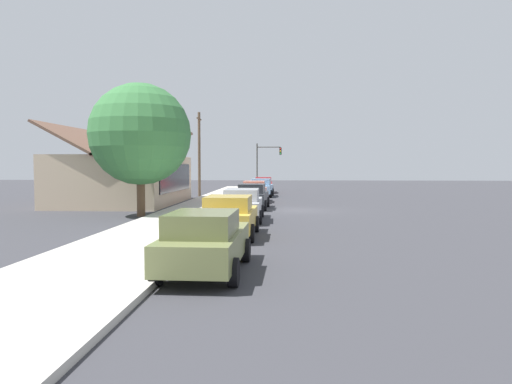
{
  "coord_description": "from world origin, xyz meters",
  "views": [
    {
      "loc": [
        -28.67,
        0.66,
        2.71
      ],
      "look_at": [
        -0.66,
        2.3,
        1.16
      ],
      "focal_mm": 33.06,
      "sensor_mm": 36.0,
      "label": 1
    }
  ],
  "objects_px": {
    "traffic_light_main": "(267,159)",
    "car_charcoal": "(253,196)",
    "car_mustard": "(229,216)",
    "car_cherry": "(264,185)",
    "car_skyblue": "(261,187)",
    "fire_hydrant_red": "(163,241)",
    "car_coral": "(254,191)",
    "car_silver": "(242,204)",
    "car_olive": "(205,241)",
    "utility_pole_wooden": "(199,152)",
    "shade_tree": "(140,134)"
  },
  "relations": [
    {
      "from": "car_mustard",
      "to": "car_coral",
      "type": "xyz_separation_m",
      "value": [
        17.6,
        0.13,
        -0.0
      ]
    },
    {
      "from": "car_silver",
      "to": "car_cherry",
      "type": "height_order",
      "value": "same"
    },
    {
      "from": "car_silver",
      "to": "utility_pole_wooden",
      "type": "distance_m",
      "value": 19.8
    },
    {
      "from": "car_coral",
      "to": "car_cherry",
      "type": "distance_m",
      "value": 12.01
    },
    {
      "from": "car_olive",
      "to": "car_skyblue",
      "type": "relative_size",
      "value": 1.02
    },
    {
      "from": "traffic_light_main",
      "to": "car_charcoal",
      "type": "bearing_deg",
      "value": 179.83
    },
    {
      "from": "car_cherry",
      "to": "traffic_light_main",
      "type": "relative_size",
      "value": 0.91
    },
    {
      "from": "car_coral",
      "to": "car_charcoal",
      "type": "bearing_deg",
      "value": -178.39
    },
    {
      "from": "car_charcoal",
      "to": "car_cherry",
      "type": "distance_m",
      "value": 17.76
    },
    {
      "from": "car_olive",
      "to": "shade_tree",
      "type": "bearing_deg",
      "value": 24.51
    },
    {
      "from": "car_coral",
      "to": "fire_hydrant_red",
      "type": "height_order",
      "value": "car_coral"
    },
    {
      "from": "car_charcoal",
      "to": "car_mustard",
      "type": "bearing_deg",
      "value": -178.74
    },
    {
      "from": "car_skyblue",
      "to": "fire_hydrant_red",
      "type": "xyz_separation_m",
      "value": [
        -27.79,
        1.59,
        -0.32
      ]
    },
    {
      "from": "car_olive",
      "to": "traffic_light_main",
      "type": "bearing_deg",
      "value": 1.01
    },
    {
      "from": "car_cherry",
      "to": "utility_pole_wooden",
      "type": "distance_m",
      "value": 8.38
    },
    {
      "from": "car_coral",
      "to": "shade_tree",
      "type": "relative_size",
      "value": 0.63
    },
    {
      "from": "car_silver",
      "to": "traffic_light_main",
      "type": "xyz_separation_m",
      "value": [
        29.21,
        -0.14,
        2.67
      ]
    },
    {
      "from": "utility_pole_wooden",
      "to": "car_cherry",
      "type": "bearing_deg",
      "value": -45.39
    },
    {
      "from": "car_coral",
      "to": "traffic_light_main",
      "type": "relative_size",
      "value": 0.86
    },
    {
      "from": "car_mustard",
      "to": "fire_hydrant_red",
      "type": "bearing_deg",
      "value": 160.49
    },
    {
      "from": "car_coral",
      "to": "car_olive",
      "type": "bearing_deg",
      "value": 179.81
    },
    {
      "from": "car_mustard",
      "to": "traffic_light_main",
      "type": "relative_size",
      "value": 0.83
    },
    {
      "from": "car_silver",
      "to": "car_skyblue",
      "type": "bearing_deg",
      "value": -1.07
    },
    {
      "from": "utility_pole_wooden",
      "to": "fire_hydrant_red",
      "type": "xyz_separation_m",
      "value": [
        -28.27,
        -4.0,
        -3.43
      ]
    },
    {
      "from": "car_olive",
      "to": "car_charcoal",
      "type": "relative_size",
      "value": 1.01
    },
    {
      "from": "shade_tree",
      "to": "fire_hydrant_red",
      "type": "bearing_deg",
      "value": -159.86
    },
    {
      "from": "car_coral",
      "to": "traffic_light_main",
      "type": "xyz_separation_m",
      "value": [
        16.99,
        -0.3,
        2.68
      ]
    },
    {
      "from": "car_mustard",
      "to": "car_charcoal",
      "type": "distance_m",
      "value": 11.84
    },
    {
      "from": "car_cherry",
      "to": "utility_pole_wooden",
      "type": "xyz_separation_m",
      "value": [
        -5.46,
        5.54,
        3.11
      ]
    },
    {
      "from": "car_charcoal",
      "to": "shade_tree",
      "type": "distance_m",
      "value": 8.25
    },
    {
      "from": "fire_hydrant_red",
      "to": "car_mustard",
      "type": "bearing_deg",
      "value": -19.84
    },
    {
      "from": "car_mustard",
      "to": "car_cherry",
      "type": "height_order",
      "value": "same"
    },
    {
      "from": "shade_tree",
      "to": "car_coral",
      "type": "bearing_deg",
      "value": -27.43
    },
    {
      "from": "car_cherry",
      "to": "car_skyblue",
      "type": "bearing_deg",
      "value": 179.23
    },
    {
      "from": "car_skyblue",
      "to": "car_coral",
      "type": "bearing_deg",
      "value": 179.65
    },
    {
      "from": "utility_pole_wooden",
      "to": "car_mustard",
      "type": "bearing_deg",
      "value": -167.19
    },
    {
      "from": "car_cherry",
      "to": "fire_hydrant_red",
      "type": "distance_m",
      "value": 33.77
    },
    {
      "from": "shade_tree",
      "to": "fire_hydrant_red",
      "type": "xyz_separation_m",
      "value": [
        -11.19,
        -4.1,
        -3.89
      ]
    },
    {
      "from": "shade_tree",
      "to": "traffic_light_main",
      "type": "height_order",
      "value": "shade_tree"
    },
    {
      "from": "shade_tree",
      "to": "car_olive",
      "type": "bearing_deg",
      "value": -156.62
    },
    {
      "from": "car_olive",
      "to": "car_cherry",
      "type": "bearing_deg",
      "value": 1.19
    },
    {
      "from": "shade_tree",
      "to": "fire_hydrant_red",
      "type": "relative_size",
      "value": 10.0
    },
    {
      "from": "car_cherry",
      "to": "car_charcoal",
      "type": "bearing_deg",
      "value": 178.88
    },
    {
      "from": "car_mustard",
      "to": "car_charcoal",
      "type": "relative_size",
      "value": 0.97
    },
    {
      "from": "car_cherry",
      "to": "fire_hydrant_red",
      "type": "height_order",
      "value": "car_cherry"
    },
    {
      "from": "traffic_light_main",
      "to": "utility_pole_wooden",
      "type": "relative_size",
      "value": 0.69
    },
    {
      "from": "car_silver",
      "to": "traffic_light_main",
      "type": "distance_m",
      "value": 29.33
    },
    {
      "from": "car_mustard",
      "to": "car_cherry",
      "type": "bearing_deg",
      "value": 0.24
    },
    {
      "from": "car_silver",
      "to": "car_cherry",
      "type": "xyz_separation_m",
      "value": [
        24.23,
        -0.02,
        -0.0
      ]
    },
    {
      "from": "car_coral",
      "to": "car_cherry",
      "type": "relative_size",
      "value": 0.95
    }
  ]
}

